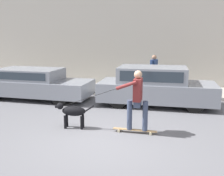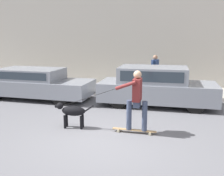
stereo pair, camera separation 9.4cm
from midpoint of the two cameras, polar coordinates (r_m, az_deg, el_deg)
name	(u,v)px [view 1 (the left image)]	position (r m, az deg, el deg)	size (l,w,h in m)	color
ground_plane	(106,140)	(6.47, -1.77, -11.22)	(36.00, 36.00, 0.00)	slate
back_wall	(140,29)	(12.99, 5.91, 12.67)	(32.00, 0.30, 5.62)	#ADA89E
sidewalk_curb	(136,90)	(11.95, 4.95, -0.43)	(30.00, 2.25, 0.13)	#A39E93
parked_car_0	(33,84)	(10.91, -16.97, 0.88)	(4.63, 1.82, 1.21)	black
parked_car_1	(155,87)	(9.54, 9.13, 0.30)	(4.13, 1.68, 1.40)	black
dog	(72,112)	(7.20, -8.98, -5.10)	(1.08, 0.32, 0.70)	black
skateboarder	(137,98)	(6.65, 5.07, -2.21)	(2.63, 0.55, 1.63)	beige
pedestrian_with_bag	(154,71)	(11.53, 8.87, 3.68)	(0.32, 0.69, 1.55)	#3D4760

